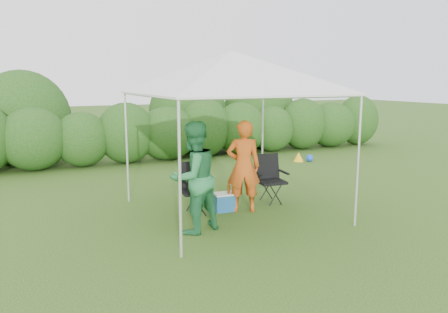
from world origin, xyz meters
name	(u,v)px	position (x,y,z in m)	size (l,w,h in m)	color
ground	(245,220)	(0.00, 0.00, 0.00)	(70.00, 70.00, 0.00)	#3A5D1D
hedge	(151,133)	(0.11, 6.00, 0.83)	(17.21, 1.53, 1.80)	#28531A
canopy	(232,73)	(0.00, 0.50, 2.46)	(3.10, 3.10, 2.83)	silver
chair_right	(269,175)	(0.99, 0.85, 0.52)	(0.62, 0.57, 0.92)	black
chair_left	(195,184)	(-0.59, 0.80, 0.51)	(0.61, 0.56, 0.90)	black
man	(243,166)	(0.22, 0.48, 0.83)	(0.60, 0.40, 1.65)	#D25317
woman	(194,177)	(-0.97, -0.13, 0.87)	(0.84, 0.66, 1.73)	#277942
cooler	(225,202)	(-0.07, 0.64, 0.17)	(0.42, 0.33, 0.33)	#1F598F
bottle	(229,188)	(-0.01, 0.60, 0.43)	(0.06, 0.06, 0.21)	#592D0C
lawn_toy	(301,157)	(4.04, 4.07, 0.12)	(0.53, 0.44, 0.26)	yellow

